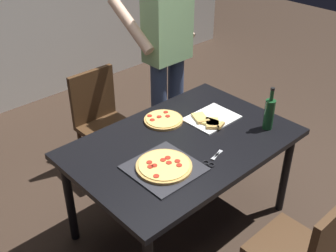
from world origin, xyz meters
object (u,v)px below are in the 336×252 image
Objects in this scene: wine_bottle at (269,113)px; chair_near_camera at (307,250)px; dining_table at (183,150)px; chair_far_side at (101,117)px; person_serving_pizza at (166,53)px; kitchen_scissors at (212,161)px; second_pizza_plain at (163,120)px; pepperoni_pizza_on_tray at (164,167)px.

chair_near_camera is at bearing -128.11° from wine_bottle.
chair_near_camera is (-0.00, -0.99, -0.16)m from dining_table.
chair_far_side reaches higher than dining_table.
wine_bottle is (0.55, -1.27, 0.36)m from chair_far_side.
person_serving_pizza is 5.54× the size of wine_bottle.
dining_table is 0.87× the size of person_serving_pizza.
kitchen_scissors is (-0.03, -0.28, 0.08)m from dining_table.
person_serving_pizza reaches higher than second_pizza_plain.
second_pizza_plain is at bearing 48.16° from pepperoni_pizza_on_tray.
chair_far_side reaches higher than pepperoni_pizza_on_tray.
wine_bottle is (0.55, 0.70, 0.36)m from chair_near_camera.
wine_bottle is at bearing -50.03° from second_pizza_plain.
person_serving_pizza is at bearing 72.60° from chair_near_camera.
pepperoni_pizza_on_tray is at bearing -155.36° from dining_table.
dining_table is at bearing 152.61° from wine_bottle.
chair_near_camera is 3.18× the size of second_pizza_plain.
chair_near_camera reaches higher than kitchen_scissors.
chair_near_camera is at bearing -107.40° from person_serving_pizza.
chair_near_camera is 2.22× the size of pepperoni_pizza_on_tray.
kitchen_scissors is at bearing -95.91° from dining_table.
dining_table is 1.00m from person_serving_pizza.
pepperoni_pizza_on_tray is 1.28× the size of wine_bottle.
wine_bottle reaches higher than chair_near_camera.
person_serving_pizza is (0.55, 0.77, 0.32)m from dining_table.
second_pizza_plain reaches higher than kitchen_scissors.
chair_far_side is at bearing 90.00° from chair_near_camera.
pepperoni_pizza_on_tray is 2.04× the size of kitchen_scissors.
chair_far_side reaches higher than kitchen_scissors.
pepperoni_pizza_on_tray is 0.31m from kitchen_scissors.
dining_table is 4.79× the size of wine_bottle.
second_pizza_plain is (-0.47, -0.49, -0.24)m from person_serving_pizza.
dining_table is 0.30m from second_pizza_plain.
kitchen_scissors reaches higher than dining_table.
wine_bottle is (0.00, -1.05, -0.13)m from person_serving_pizza.
pepperoni_pizza_on_tray is at bearing -131.84° from second_pizza_plain.
chair_far_side is 3.18× the size of second_pizza_plain.
chair_far_side is at bearing 158.17° from person_serving_pizza.
dining_table is 7.63× the size of kitchen_scissors.
chair_near_camera reaches higher than pepperoni_pizza_on_tray.
dining_table is 0.30m from kitchen_scissors.
pepperoni_pizza_on_tray is at bearing -104.89° from chair_far_side.
chair_near_camera is 2.85× the size of wine_bottle.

